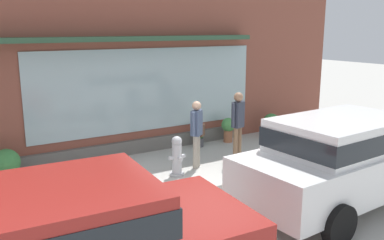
{
  "coord_description": "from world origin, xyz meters",
  "views": [
    {
      "loc": [
        -4.16,
        -6.74,
        3.23
      ],
      "look_at": [
        0.71,
        1.2,
        1.15
      ],
      "focal_mm": 38.83,
      "sensor_mm": 36.0,
      "label": 1
    }
  ],
  "objects_px": {
    "fire_hydrant": "(177,156)",
    "parked_car_white": "(346,156)",
    "pedestrian_passerby": "(238,121)",
    "potted_plant_doorstep": "(271,124)",
    "potted_plant_low_front": "(6,165)",
    "potted_plant_by_entrance": "(228,128)",
    "potted_plant_window_center": "(199,136)",
    "pedestrian_with_handbag": "(197,129)"
  },
  "relations": [
    {
      "from": "potted_plant_by_entrance",
      "to": "potted_plant_low_front",
      "type": "distance_m",
      "value": 5.91
    },
    {
      "from": "fire_hydrant",
      "to": "pedestrian_passerby",
      "type": "distance_m",
      "value": 1.92
    },
    {
      "from": "pedestrian_with_handbag",
      "to": "potted_plant_by_entrance",
      "type": "distance_m",
      "value": 2.44
    },
    {
      "from": "fire_hydrant",
      "to": "pedestrian_with_handbag",
      "type": "bearing_deg",
      "value": 20.46
    },
    {
      "from": "potted_plant_doorstep",
      "to": "potted_plant_window_center",
      "type": "xyz_separation_m",
      "value": [
        -2.5,
        0.17,
        -0.07
      ]
    },
    {
      "from": "fire_hydrant",
      "to": "parked_car_white",
      "type": "bearing_deg",
      "value": -58.27
    },
    {
      "from": "potted_plant_doorstep",
      "to": "potted_plant_low_front",
      "type": "xyz_separation_m",
      "value": [
        -7.43,
        0.07,
        -0.0
      ]
    },
    {
      "from": "potted_plant_low_front",
      "to": "potted_plant_doorstep",
      "type": "bearing_deg",
      "value": -0.57
    },
    {
      "from": "parked_car_white",
      "to": "potted_plant_window_center",
      "type": "bearing_deg",
      "value": 88.9
    },
    {
      "from": "pedestrian_passerby",
      "to": "pedestrian_with_handbag",
      "type": "bearing_deg",
      "value": 159.13
    },
    {
      "from": "fire_hydrant",
      "to": "parked_car_white",
      "type": "relative_size",
      "value": 0.2
    },
    {
      "from": "pedestrian_passerby",
      "to": "parked_car_white",
      "type": "bearing_deg",
      "value": -106.87
    },
    {
      "from": "fire_hydrant",
      "to": "pedestrian_with_handbag",
      "type": "height_order",
      "value": "pedestrian_with_handbag"
    },
    {
      "from": "pedestrian_with_handbag",
      "to": "pedestrian_passerby",
      "type": "height_order",
      "value": "pedestrian_passerby"
    },
    {
      "from": "parked_car_white",
      "to": "potted_plant_low_front",
      "type": "height_order",
      "value": "parked_car_white"
    },
    {
      "from": "parked_car_white",
      "to": "potted_plant_low_front",
      "type": "distance_m",
      "value": 6.9
    },
    {
      "from": "parked_car_white",
      "to": "potted_plant_by_entrance",
      "type": "height_order",
      "value": "parked_car_white"
    },
    {
      "from": "potted_plant_window_center",
      "to": "fire_hydrant",
      "type": "bearing_deg",
      "value": -134.32
    },
    {
      "from": "potted_plant_by_entrance",
      "to": "potted_plant_window_center",
      "type": "bearing_deg",
      "value": 177.63
    },
    {
      "from": "potted_plant_doorstep",
      "to": "pedestrian_passerby",
      "type": "bearing_deg",
      "value": -149.98
    },
    {
      "from": "potted_plant_by_entrance",
      "to": "potted_plant_window_center",
      "type": "relative_size",
      "value": 1.29
    },
    {
      "from": "pedestrian_passerby",
      "to": "potted_plant_low_front",
      "type": "xyz_separation_m",
      "value": [
        -5.11,
        1.42,
        -0.63
      ]
    },
    {
      "from": "potted_plant_window_center",
      "to": "potted_plant_low_front",
      "type": "bearing_deg",
      "value": -178.92
    },
    {
      "from": "fire_hydrant",
      "to": "potted_plant_doorstep",
      "type": "height_order",
      "value": "fire_hydrant"
    },
    {
      "from": "parked_car_white",
      "to": "potted_plant_by_entrance",
      "type": "xyz_separation_m",
      "value": [
        0.78,
        4.63,
        -0.53
      ]
    },
    {
      "from": "pedestrian_passerby",
      "to": "potted_plant_low_front",
      "type": "bearing_deg",
      "value": 147.27
    },
    {
      "from": "potted_plant_low_front",
      "to": "pedestrian_with_handbag",
      "type": "bearing_deg",
      "value": -18.72
    },
    {
      "from": "fire_hydrant",
      "to": "potted_plant_doorstep",
      "type": "relative_size",
      "value": 1.31
    },
    {
      "from": "pedestrian_with_handbag",
      "to": "potted_plant_low_front",
      "type": "xyz_separation_m",
      "value": [
        -3.97,
        1.35,
        -0.55
      ]
    },
    {
      "from": "pedestrian_with_handbag",
      "to": "parked_car_white",
      "type": "distance_m",
      "value": 3.44
    },
    {
      "from": "pedestrian_passerby",
      "to": "parked_car_white",
      "type": "relative_size",
      "value": 0.37
    },
    {
      "from": "parked_car_white",
      "to": "potted_plant_low_front",
      "type": "bearing_deg",
      "value": 134.78
    },
    {
      "from": "pedestrian_with_handbag",
      "to": "potted_plant_by_entrance",
      "type": "relative_size",
      "value": 2.25
    },
    {
      "from": "fire_hydrant",
      "to": "potted_plant_doorstep",
      "type": "bearing_deg",
      "value": 20.19
    },
    {
      "from": "pedestrian_passerby",
      "to": "parked_car_white",
      "type": "xyz_separation_m",
      "value": [
        0.02,
        -3.16,
        -0.05
      ]
    },
    {
      "from": "parked_car_white",
      "to": "fire_hydrant",
      "type": "bearing_deg",
      "value": 118.3
    },
    {
      "from": "parked_car_white",
      "to": "potted_plant_window_center",
      "type": "relative_size",
      "value": 8.44
    },
    {
      "from": "potted_plant_low_front",
      "to": "fire_hydrant",
      "type": "bearing_deg",
      "value": -25.98
    },
    {
      "from": "pedestrian_passerby",
      "to": "potted_plant_doorstep",
      "type": "relative_size",
      "value": 2.47
    },
    {
      "from": "fire_hydrant",
      "to": "potted_plant_low_front",
      "type": "bearing_deg",
      "value": 154.02
    },
    {
      "from": "pedestrian_with_handbag",
      "to": "potted_plant_window_center",
      "type": "xyz_separation_m",
      "value": [
        0.97,
        1.44,
        -0.61
      ]
    },
    {
      "from": "pedestrian_passerby",
      "to": "potted_plant_doorstep",
      "type": "distance_m",
      "value": 2.76
    }
  ]
}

